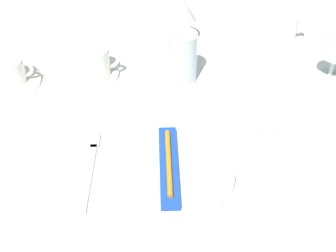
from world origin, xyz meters
name	(u,v)px	position (x,y,z in m)	size (l,w,h in m)	color
dining_table	(164,127)	(0.00, 0.00, 0.66)	(1.80, 1.11, 0.74)	white
dinner_plate	(171,171)	(0.00, -0.23, 0.75)	(0.26, 0.26, 0.02)	white
toothbrush_package	(171,165)	(0.00, -0.23, 0.77)	(0.04, 0.21, 0.02)	blue
fork_outer	(90,167)	(-0.16, -0.21, 0.74)	(0.03, 0.21, 0.00)	beige
dinner_knife	(248,162)	(0.16, -0.21, 0.74)	(0.02, 0.23, 0.00)	beige
spoon_soup	(262,152)	(0.20, -0.18, 0.74)	(0.03, 0.21, 0.01)	beige
spoon_dessert	(279,155)	(0.23, -0.19, 0.74)	(0.03, 0.20, 0.01)	beige
saucer_left	(280,39)	(0.33, 0.25, 0.74)	(0.13, 0.13, 0.01)	white
coffee_cup_left	(283,27)	(0.33, 0.25, 0.78)	(0.10, 0.08, 0.07)	white
saucer_right	(12,82)	(-0.37, 0.08, 0.74)	(0.14, 0.14, 0.01)	white
coffee_cup_right	(10,70)	(-0.37, 0.08, 0.78)	(0.10, 0.07, 0.06)	white
saucer_far	(94,75)	(-0.17, 0.11, 0.74)	(0.12, 0.12, 0.01)	white
coffee_cup_far	(93,61)	(-0.17, 0.11, 0.79)	(0.11, 0.08, 0.07)	white
wine_glass_left	(183,13)	(0.06, 0.26, 0.83)	(0.08, 0.08, 0.12)	silver
drink_tumbler	(183,58)	(0.05, 0.08, 0.81)	(0.07, 0.07, 0.13)	silver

